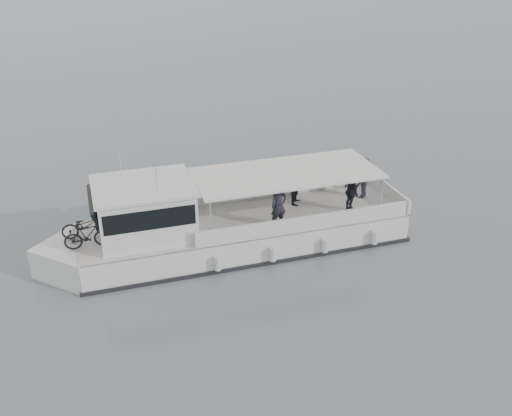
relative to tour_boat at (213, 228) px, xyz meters
name	(u,v)px	position (x,y,z in m)	size (l,w,h in m)	color
ground	(247,269)	(0.65, -1.89, -1.03)	(1400.00, 1400.00, 0.00)	slate
tour_boat	(213,228)	(0.00, 0.00, 0.00)	(15.04, 5.12, 6.26)	silver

